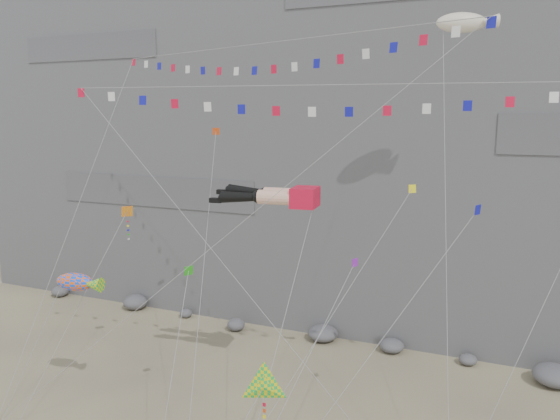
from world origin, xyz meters
TOP-DOWN VIEW (x-y plane):
  - cliff at (0.00, 32.00)m, footprint 80.00×28.00m
  - talus_boulders at (0.00, 17.00)m, footprint 60.00×3.00m
  - legs_kite at (0.66, 5.20)m, footprint 7.12×13.61m
  - flag_banner_upper at (-1.15, 7.41)m, footprint 27.94×16.16m
  - flag_banner_lower at (4.63, 3.81)m, footprint 30.80×8.44m
  - harlequin_kite at (-10.32, 4.39)m, footprint 3.38×9.65m
  - fish_windsock at (-10.79, -0.33)m, footprint 5.96×3.94m
  - delta_kite at (4.01, -3.90)m, footprint 4.31×3.98m
  - blimp_windsock at (10.57, 12.28)m, footprint 4.31×14.87m
  - small_kite_a at (-5.70, 8.92)m, footprint 6.58×15.20m
  - small_kite_b at (6.30, 3.12)m, footprint 4.15×9.83m
  - small_kite_c at (-2.79, 0.35)m, footprint 3.10×8.58m
  - small_kite_d at (8.48, 7.63)m, footprint 7.71×14.50m
  - small_kite_e at (12.57, 2.10)m, footprint 9.77×7.86m

SIDE VIEW (x-z plane):
  - talus_boulders at x=0.00m, z-range 0.00..1.20m
  - delta_kite at x=4.01m, z-range 2.35..10.81m
  - fish_windsock at x=-10.79m, z-range 3.84..14.04m
  - small_kite_c at x=-2.79m, z-range 3.65..16.87m
  - small_kite_b at x=6.30m, z-range 3.47..18.35m
  - harlequin_kite at x=-10.32m, z-range 4.86..20.47m
  - legs_kite at x=0.66m, z-range 4.86..23.82m
  - small_kite_e at x=12.57m, z-range 5.04..23.83m
  - small_kite_d at x=8.48m, z-range 3.83..25.31m
  - small_kite_a at x=-5.70m, z-range 5.76..29.77m
  - flag_banner_lower at x=4.63m, z-range 9.24..32.71m
  - flag_banner_upper at x=-1.15m, z-range 9.04..38.75m
  - cliff at x=0.00m, z-range 0.00..50.00m
  - blimp_windsock at x=10.57m, z-range 10.82..39.44m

